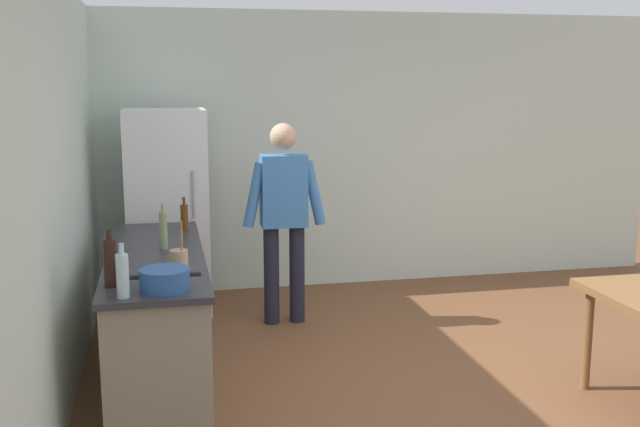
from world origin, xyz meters
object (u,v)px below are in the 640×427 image
utensil_jar (179,260)px  bottle_wine_dark (110,262)px  cooking_pot (165,279)px  bottle_beer_brown (184,217)px  bottle_vinegar_tall (163,230)px  refrigerator (168,212)px  person (284,210)px  bottle_water_clear (123,275)px

utensil_jar → bottle_wine_dark: size_ratio=0.94×
cooking_pot → utensil_jar: bearing=76.1°
bottle_beer_brown → bottle_vinegar_tall: 0.64m
refrigerator → person: bearing=-30.2°
utensil_jar → bottle_vinegar_tall: bearing=97.5°
bottle_wine_dark → bottle_water_clear: bottle_wine_dark is taller
utensil_jar → bottle_beer_brown: size_ratio=1.23×
bottle_wine_dark → bottle_water_clear: bearing=-71.6°
bottle_beer_brown → bottle_water_clear: bearing=-102.3°
bottle_beer_brown → bottle_water_clear: 1.80m
refrigerator → cooking_pot: refrigerator is taller
person → bottle_beer_brown: 0.88m
bottle_beer_brown → bottle_wine_dark: bottle_wine_dark is taller
refrigerator → bottle_vinegar_tall: 1.47m
cooking_pot → person: bearing=62.9°
bottle_vinegar_tall → bottle_water_clear: bottle_vinegar_tall is taller
bottle_beer_brown → refrigerator: bearing=98.2°
bottle_vinegar_tall → person: bearing=42.6°
bottle_beer_brown → bottle_water_clear: size_ratio=0.87×
utensil_jar → bottle_beer_brown: utensil_jar is taller
person → cooking_pot: 2.18m
refrigerator → bottle_vinegar_tall: refrigerator is taller
person → cooking_pot: (-0.99, -1.94, -0.02)m
cooking_pot → bottle_water_clear: (-0.22, -0.11, 0.07)m
cooking_pot → bottle_water_clear: size_ratio=1.33×
bottle_wine_dark → bottle_vinegar_tall: (0.30, 0.91, -0.01)m
refrigerator → bottle_water_clear: 2.62m
cooking_pot → utensil_jar: size_ratio=1.25×
cooking_pot → bottle_beer_brown: 1.66m
bottle_vinegar_tall → bottle_water_clear: (-0.22, -1.14, -0.01)m
bottle_beer_brown → person: bearing=19.2°
utensil_jar → bottle_vinegar_tall: 0.68m
cooking_pot → bottle_wine_dark: (-0.30, 0.13, 0.09)m
cooking_pot → bottle_water_clear: bottle_water_clear is taller
bottle_wine_dark → utensil_jar: bearing=31.7°
person → bottle_water_clear: bearing=-120.6°
bottle_vinegar_tall → cooking_pot: bearing=-90.1°
cooking_pot → bottle_wine_dark: size_ratio=1.18×
bottle_beer_brown → bottle_wine_dark: (-0.46, -1.53, 0.04)m
bottle_water_clear → bottle_wine_dark: bearing=108.4°
refrigerator → bottle_beer_brown: 0.86m
person → bottle_beer_brown: person is taller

